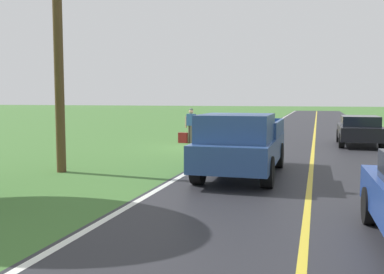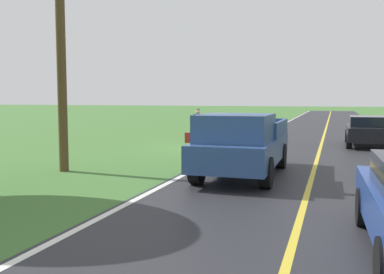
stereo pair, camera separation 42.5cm
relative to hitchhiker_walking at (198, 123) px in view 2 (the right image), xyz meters
name	(u,v)px [view 2 (the right image)]	position (x,y,z in m)	size (l,w,h in m)	color
ground_plane	(207,147)	(-0.96, 1.68, -0.98)	(200.00, 200.00, 0.00)	#427033
road_surface	(319,151)	(-5.89, 1.68, -0.98)	(7.52, 120.00, 0.00)	#28282D
lane_edge_line	(236,148)	(-2.31, 1.68, -0.98)	(0.16, 117.60, 0.00)	silver
lane_centre_line	(319,151)	(-5.89, 1.68, -0.98)	(0.14, 117.60, 0.00)	gold
hitchhiker_walking	(198,123)	(0.00, 0.00, 0.00)	(0.62, 0.53, 1.75)	#4C473D
suitcase_carried	(190,138)	(0.43, 0.04, -0.72)	(0.20, 0.46, 0.52)	maroon
pickup_truck_passing	(242,143)	(-3.96, 8.50, -0.01)	(2.12, 5.41, 1.82)	#2D4C84
sedan_near_oncoming	(368,130)	(-7.96, -1.14, -0.23)	(1.94, 4.41, 1.41)	black
utility_pole_roadside	(61,35)	(1.43, 9.28, 3.15)	(0.28, 0.28, 8.26)	brown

